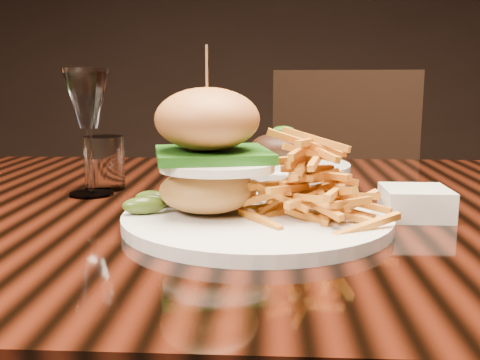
{
  "coord_description": "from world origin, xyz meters",
  "views": [
    {
      "loc": [
        0.01,
        -0.79,
        0.93
      ],
      "look_at": [
        -0.02,
        -0.14,
        0.81
      ],
      "focal_mm": 42.0,
      "sensor_mm": 36.0,
      "label": 1
    }
  ],
  "objects_px": {
    "far_dish": "(278,163)",
    "chair_far": "(338,207)",
    "dining_table": "(262,254)",
    "burger_plate": "(255,177)",
    "wine_glass": "(87,103)"
  },
  "relations": [
    {
      "from": "dining_table",
      "to": "far_dish",
      "type": "distance_m",
      "value": 0.28
    },
    {
      "from": "wine_glass",
      "to": "chair_far",
      "type": "bearing_deg",
      "value": 60.37
    },
    {
      "from": "chair_far",
      "to": "far_dish",
      "type": "bearing_deg",
      "value": -92.67
    },
    {
      "from": "far_dish",
      "to": "chair_far",
      "type": "height_order",
      "value": "chair_far"
    },
    {
      "from": "wine_glass",
      "to": "chair_far",
      "type": "relative_size",
      "value": 0.2
    },
    {
      "from": "dining_table",
      "to": "chair_far",
      "type": "relative_size",
      "value": 1.68
    },
    {
      "from": "burger_plate",
      "to": "far_dish",
      "type": "bearing_deg",
      "value": 84.47
    },
    {
      "from": "dining_table",
      "to": "far_dish",
      "type": "relative_size",
      "value": 5.87
    },
    {
      "from": "far_dish",
      "to": "burger_plate",
      "type": "bearing_deg",
      "value": -94.81
    },
    {
      "from": "burger_plate",
      "to": "wine_glass",
      "type": "distance_m",
      "value": 0.31
    },
    {
      "from": "far_dish",
      "to": "chair_far",
      "type": "relative_size",
      "value": 0.29
    },
    {
      "from": "dining_table",
      "to": "far_dish",
      "type": "height_order",
      "value": "far_dish"
    },
    {
      "from": "dining_table",
      "to": "burger_plate",
      "type": "distance_m",
      "value": 0.18
    },
    {
      "from": "dining_table",
      "to": "chair_far",
      "type": "height_order",
      "value": "chair_far"
    },
    {
      "from": "far_dish",
      "to": "chair_far",
      "type": "xyz_separation_m",
      "value": [
        0.19,
        0.62,
        -0.23
      ]
    }
  ]
}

